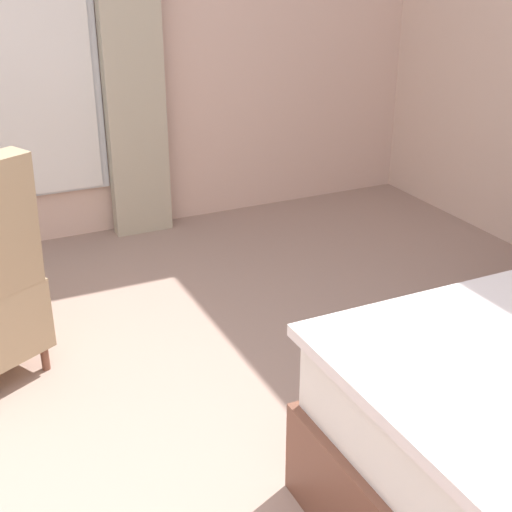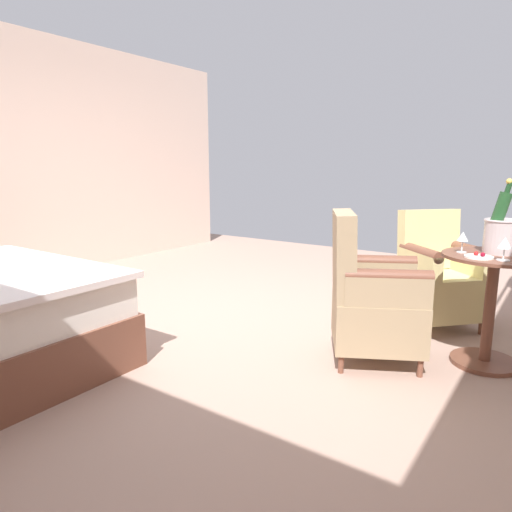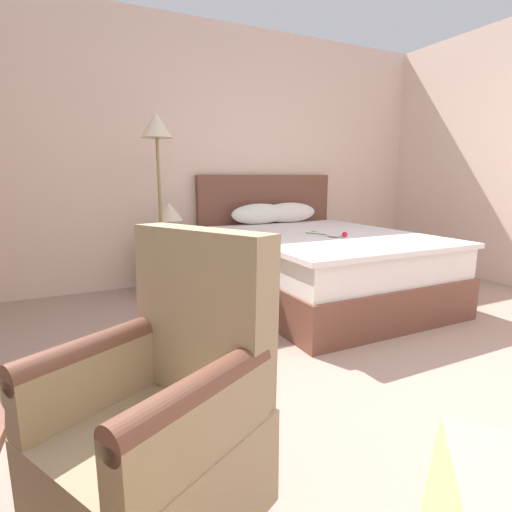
{
  "view_description": "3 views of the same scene",
  "coord_description": "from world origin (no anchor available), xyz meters",
  "views": [
    {
      "loc": [
        1.53,
        -0.05,
        1.73
      ],
      "look_at": [
        -0.74,
        1.03,
        0.6
      ],
      "focal_mm": 50.0,
      "sensor_mm": 36.0,
      "label": 1
    },
    {
      "loc": [
        -2.35,
        2.75,
        1.27
      ],
      "look_at": [
        -0.97,
        0.77,
        0.8
      ],
      "focal_mm": 32.0,
      "sensor_mm": 36.0,
      "label": 2
    },
    {
      "loc": [
        -1.55,
        -1.13,
        1.14
      ],
      "look_at": [
        -0.46,
        1.08,
        0.66
      ],
      "focal_mm": 28.0,
      "sensor_mm": 36.0,
      "label": 3
    }
  ],
  "objects": []
}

